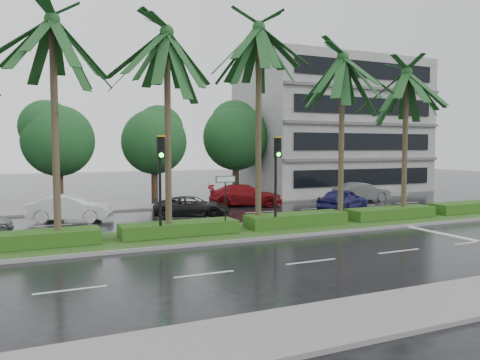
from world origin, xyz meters
name	(u,v)px	position (x,y,z in m)	size (l,w,h in m)	color
ground	(250,237)	(0.00, 0.00, 0.00)	(120.00, 120.00, 0.00)	black
near_sidewalk	(425,305)	(0.00, -10.20, 0.06)	(40.00, 2.40, 0.12)	gray
far_sidewalk	(175,205)	(0.00, 12.00, 0.06)	(40.00, 2.00, 0.12)	gray
median	(241,231)	(0.00, 1.00, 0.08)	(36.00, 4.00, 0.15)	gray
hedge	(241,224)	(0.00, 1.00, 0.45)	(35.20, 1.40, 0.60)	#1F4A15
lane_markings	(313,233)	(3.04, -0.43, 0.01)	(34.00, 13.06, 0.01)	silver
palm_row	(215,57)	(-1.25, 1.02, 8.03)	(26.30, 4.20, 10.28)	#3F3424
signal_median_left	(160,172)	(-4.00, 0.30, 3.00)	(0.34, 0.42, 4.36)	black
signal_median_right	(277,169)	(1.50, 0.30, 3.00)	(0.34, 0.42, 4.36)	black
street_sign	(225,190)	(-1.00, 0.48, 2.12)	(0.95, 0.09, 2.60)	black
bg_trees	(167,136)	(1.08, 17.59, 4.91)	(33.24, 5.55, 8.01)	#382719
building	(331,126)	(17.00, 18.00, 6.00)	(16.00, 10.00, 12.00)	gray
car_white	(70,208)	(-7.00, 7.98, 0.72)	(4.35, 1.52, 1.43)	white
car_darkgrey	(192,207)	(-0.50, 6.68, 0.61)	(4.39, 2.02, 1.22)	black
car_red	(245,195)	(4.50, 10.18, 0.74)	(5.07, 2.06, 1.47)	maroon
car_blue	(343,200)	(9.00, 5.28, 0.72)	(4.20, 1.69, 1.43)	navy
car_grey	(362,192)	(13.50, 9.02, 0.70)	(4.28, 1.49, 1.41)	#56595B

